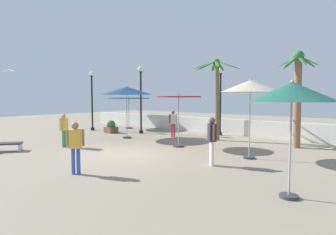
% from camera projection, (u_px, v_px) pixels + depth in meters
% --- Properties ---
extents(ground_plane, '(56.00, 56.00, 0.00)m').
position_uv_depth(ground_plane, '(123.00, 154.00, 12.48)').
color(ground_plane, gray).
extents(boundary_wall, '(25.20, 0.30, 1.00)m').
position_uv_depth(boundary_wall, '(222.00, 126.00, 19.16)').
color(boundary_wall, silver).
rests_on(boundary_wall, ground_plane).
extents(patio_umbrella_0, '(3.11, 3.11, 2.48)m').
position_uv_depth(patio_umbrella_0, '(129.00, 99.00, 22.28)').
color(patio_umbrella_0, '#333338').
rests_on(patio_umbrella_0, ground_plane).
extents(patio_umbrella_1, '(2.36, 2.36, 3.15)m').
position_uv_depth(patio_umbrella_1, '(250.00, 87.00, 11.40)').
color(patio_umbrella_1, '#333338').
rests_on(patio_umbrella_1, ground_plane).
extents(patio_umbrella_2, '(2.18, 2.18, 2.60)m').
position_uv_depth(patio_umbrella_2, '(178.00, 101.00, 14.14)').
color(patio_umbrella_2, '#333338').
rests_on(patio_umbrella_2, ground_plane).
extents(patio_umbrella_3, '(2.04, 2.04, 2.86)m').
position_uv_depth(patio_umbrella_3, '(292.00, 93.00, 6.91)').
color(patio_umbrella_3, '#333338').
rests_on(patio_umbrella_3, ground_plane).
extents(patio_umbrella_4, '(3.00, 3.00, 3.07)m').
position_uv_depth(patio_umbrella_4, '(127.00, 91.00, 17.04)').
color(patio_umbrella_4, '#333338').
rests_on(patio_umbrella_4, ground_plane).
extents(palm_tree_0, '(2.64, 2.64, 4.57)m').
position_uv_depth(palm_tree_0, '(217.00, 86.00, 16.20)').
color(palm_tree_0, brown).
rests_on(palm_tree_0, ground_plane).
extents(palm_tree_1, '(1.83, 1.87, 4.64)m').
position_uv_depth(palm_tree_1, '(298.00, 88.00, 13.82)').
color(palm_tree_1, brown).
rests_on(palm_tree_1, ground_plane).
extents(lamp_post_1, '(0.36, 0.36, 4.24)m').
position_uv_depth(lamp_post_1, '(220.00, 95.00, 18.35)').
color(lamp_post_1, black).
rests_on(lamp_post_1, ground_plane).
extents(lamp_post_2, '(0.34, 0.34, 4.24)m').
position_uv_depth(lamp_post_2, '(92.00, 96.00, 20.98)').
color(lamp_post_2, black).
rests_on(lamp_post_2, ground_plane).
extents(lamp_post_3, '(0.38, 0.38, 4.44)m').
position_uv_depth(lamp_post_3, '(141.00, 92.00, 19.27)').
color(lamp_post_3, black).
rests_on(lamp_post_3, ground_plane).
extents(guest_0, '(0.36, 0.52, 1.60)m').
position_uv_depth(guest_0, '(173.00, 121.00, 17.64)').
color(guest_0, '#D8333F').
rests_on(guest_0, ground_plane).
extents(guest_1, '(0.43, 0.42, 1.74)m').
position_uv_depth(guest_1, '(212.00, 136.00, 10.34)').
color(guest_1, silver).
rests_on(guest_1, ground_plane).
extents(guest_2, '(0.36, 0.52, 1.64)m').
position_uv_depth(guest_2, '(64.00, 127.00, 14.12)').
color(guest_2, '#3F8C59').
rests_on(guest_2, ground_plane).
extents(guest_3, '(0.41, 0.45, 1.66)m').
position_uv_depth(guest_3, '(75.00, 143.00, 9.20)').
color(guest_3, '#3359B2').
rests_on(guest_3, ground_plane).
extents(seagull_0, '(0.98, 0.38, 0.15)m').
position_uv_depth(seagull_0, '(9.00, 71.00, 14.90)').
color(seagull_0, white).
extents(planter, '(0.70, 0.70, 0.85)m').
position_uv_depth(planter, '(111.00, 127.00, 19.71)').
color(planter, brown).
rests_on(planter, ground_plane).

